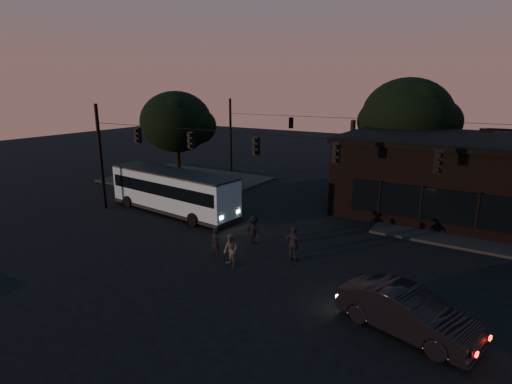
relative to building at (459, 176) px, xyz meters
The scene contains 14 objects.
ground 18.53m from the building, 119.40° to the right, with size 120.00×120.00×0.00m, color black.
sidewalk_far_right 4.45m from the building, 33.35° to the right, with size 14.00×10.00×0.15m, color black.
sidewalk_far_left 23.23m from the building, behind, with size 14.00×10.00×0.15m, color black.
building is the anchor object (origin of this frame).
tree_behind 8.57m from the building, 129.68° to the left, with size 7.60×7.60×9.43m.
tree_left 23.37m from the building, behind, with size 6.40×6.40×8.30m.
signal_rig_near 15.08m from the building, 126.93° to the right, with size 26.24×0.30×7.50m.
signal_rig_far 9.97m from the building, 155.90° to the left, with size 26.24×0.30×7.50m.
bus 19.80m from the building, 149.18° to the right, with size 10.76×3.42×2.98m.
car 16.53m from the building, 89.68° to the right, with size 1.73×4.96×1.64m, color black.
pedestrian_a 17.74m from the building, 123.91° to the right, with size 0.56×0.37×1.53m, color black.
pedestrian_b 17.51m from the building, 119.09° to the right, with size 0.80×0.62×1.65m, color #4D4646.
pedestrian_c 14.49m from the building, 115.07° to the right, with size 1.08×0.45×1.85m, color black.
pedestrian_d 15.22m from the building, 126.87° to the right, with size 1.05×0.61×1.63m, color black.
Camera 1 is at (11.16, -14.06, 8.57)m, focal length 28.00 mm.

